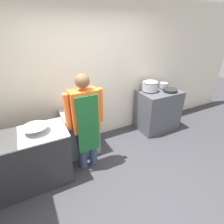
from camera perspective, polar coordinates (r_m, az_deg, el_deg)
The scene contains 10 objects.
ground_plane at distance 2.93m, azimuth 7.76°, elevation -23.93°, with size 14.00×14.00×0.00m, color #38383D.
wall_back at distance 3.46m, azimuth -6.78°, elevation 11.51°, with size 8.00×0.05×2.70m.
prep_counter at distance 2.96m, azimuth -25.01°, elevation -14.04°, with size 1.14×0.61×0.89m.
stove at distance 4.19m, azimuth 14.69°, elevation 0.62°, with size 0.91×0.63×0.95m.
fridge_unit at distance 3.43m, azimuth -10.51°, elevation -6.28°, with size 0.60×0.60×0.82m.
person_cook at distance 2.74m, azimuth -8.67°, elevation -2.44°, with size 0.60×0.24×1.65m.
mixing_bowl at distance 2.69m, azimuth -23.72°, elevation -5.17°, with size 0.35×0.35×0.10m.
stock_pot at distance 3.91m, azimuth 12.34°, elevation 8.45°, with size 0.34×0.34×0.22m.
saute_pan at distance 4.04m, azimuth 18.49°, elevation 6.90°, with size 0.31×0.31×0.04m.
sauce_pot at distance 4.18m, azimuth 16.48°, elevation 8.36°, with size 0.18×0.18×0.11m.
Camera 1 is at (-1.15, -1.46, 2.27)m, focal length 28.00 mm.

